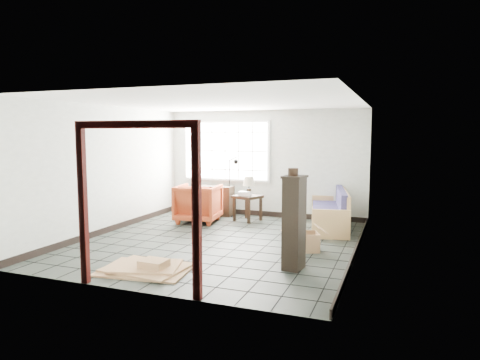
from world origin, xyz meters
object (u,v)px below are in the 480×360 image
at_px(futon_sofa, 332,215).
at_px(tall_shelf, 294,222).
at_px(side_table, 248,200).
at_px(armchair, 198,201).

distance_m(futon_sofa, tall_shelf, 2.99).
height_order(futon_sofa, tall_shelf, tall_shelf).
distance_m(side_table, tall_shelf, 3.66).
xyz_separation_m(futon_sofa, armchair, (-3.00, -0.35, 0.17)).
height_order(side_table, tall_shelf, tall_shelf).
bearing_deg(futon_sofa, side_table, 163.56).
bearing_deg(futon_sofa, armchair, 175.56).
distance_m(armchair, tall_shelf, 3.89).
distance_m(futon_sofa, side_table, 2.00).
bearing_deg(futon_sofa, tall_shelf, -103.58).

